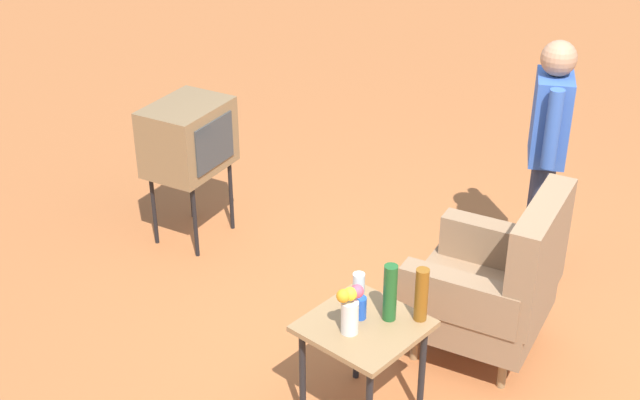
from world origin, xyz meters
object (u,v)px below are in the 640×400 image
at_px(armchair, 496,282).
at_px(tv_on_stand, 188,138).
at_px(soda_can_blue, 360,308).
at_px(flower_vase, 350,308).
at_px(side_table, 363,338).
at_px(bottle_short_clear, 359,290).
at_px(person_standing, 547,147).
at_px(bottle_tall_amber, 421,295).
at_px(bottle_wine_green, 390,293).

bearing_deg(armchair, tv_on_stand, -83.48).
relative_size(soda_can_blue, flower_vase, 0.46).
relative_size(side_table, bottle_short_clear, 3.05).
bearing_deg(tv_on_stand, flower_vase, 70.11).
relative_size(armchair, flower_vase, 4.00).
bearing_deg(person_standing, bottle_short_clear, -2.72).
xyz_separation_m(side_table, flower_vase, (0.10, -0.01, 0.24)).
relative_size(tv_on_stand, bottle_tall_amber, 3.43).
bearing_deg(side_table, armchair, 166.74).
bearing_deg(armchair, bottle_short_clear, -22.40).
relative_size(armchair, soda_can_blue, 8.69).
xyz_separation_m(tv_on_stand, person_standing, (-1.21, 2.08, 0.16)).
bearing_deg(flower_vase, soda_can_blue, -163.89).
distance_m(armchair, side_table, 0.95).
bearing_deg(side_table, person_standing, -178.84).
distance_m(soda_can_blue, bottle_tall_amber, 0.32).
height_order(bottle_short_clear, bottle_wine_green, bottle_wine_green).
bearing_deg(armchair, soda_can_blue, -16.64).
relative_size(armchair, bottle_short_clear, 5.30).
distance_m(soda_can_blue, flower_vase, 0.16).
relative_size(side_table, tv_on_stand, 0.59).
relative_size(side_table, soda_can_blue, 5.00).
xyz_separation_m(tv_on_stand, bottle_wine_green, (0.54, 2.18, -0.01)).
bearing_deg(flower_vase, side_table, 172.54).
height_order(armchair, side_table, armchair).
xyz_separation_m(armchair, side_table, (0.93, -0.22, 0.02)).
bearing_deg(side_table, tv_on_stand, -107.36).
bearing_deg(soda_can_blue, flower_vase, 16.11).
bearing_deg(bottle_tall_amber, side_table, -39.61).
bearing_deg(soda_can_blue, bottle_tall_amber, 129.75).
xyz_separation_m(soda_can_blue, bottle_short_clear, (-0.07, -0.07, 0.04)).
relative_size(person_standing, soda_can_blue, 13.44).
xyz_separation_m(armchair, person_standing, (-0.94, -0.26, 0.44)).
distance_m(soda_can_blue, bottle_short_clear, 0.11).
xyz_separation_m(armchair, bottle_short_clear, (0.83, -0.34, 0.21)).
height_order(bottle_wine_green, bottle_tall_amber, bottle_wine_green).
bearing_deg(tv_on_stand, person_standing, 120.21).
relative_size(person_standing, bottle_short_clear, 8.20).
bearing_deg(tv_on_stand, side_table, 72.64).
distance_m(armchair, flower_vase, 1.08).
distance_m(bottle_short_clear, flower_vase, 0.23).
bearing_deg(soda_can_blue, bottle_wine_green, 128.91).
xyz_separation_m(bottle_short_clear, bottle_tall_amber, (-0.12, 0.31, 0.05)).
relative_size(tv_on_stand, bottle_short_clear, 5.15).
distance_m(side_table, bottle_short_clear, 0.25).
height_order(side_table, bottle_tall_amber, bottle_tall_amber).
distance_m(person_standing, bottle_tall_amber, 1.67).
height_order(tv_on_stand, flower_vase, tv_on_stand).
xyz_separation_m(tv_on_stand, bottle_tall_amber, (0.44, 2.30, -0.02)).
relative_size(tv_on_stand, bottle_wine_green, 3.22).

